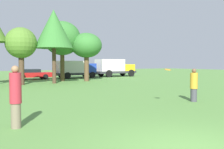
{
  "coord_description": "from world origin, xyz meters",
  "views": [
    {
      "loc": [
        -4.26,
        -3.48,
        1.94
      ],
      "look_at": [
        1.41,
        5.52,
        1.44
      ],
      "focal_mm": 38.99,
      "sensor_mm": 36.0,
      "label": 1
    }
  ],
  "objects_px": {
    "tree_3": "(21,44)",
    "tree_6": "(86,46)",
    "delivery_truck_blue": "(75,69)",
    "frisbee": "(168,70)",
    "tree_4": "(54,29)",
    "tree_5": "(62,39)",
    "parked_car_red": "(31,74)",
    "person_catcher": "(194,85)",
    "delivery_truck_yellow": "(114,67)",
    "person_thrower": "(16,97)"
  },
  "relations": [
    {
      "from": "person_catcher",
      "to": "tree_5",
      "type": "bearing_deg",
      "value": -91.23
    },
    {
      "from": "person_thrower",
      "to": "tree_3",
      "type": "relative_size",
      "value": 0.37
    },
    {
      "from": "frisbee",
      "to": "delivery_truck_yellow",
      "type": "bearing_deg",
      "value": 63.48
    },
    {
      "from": "person_thrower",
      "to": "tree_3",
      "type": "height_order",
      "value": "tree_3"
    },
    {
      "from": "person_catcher",
      "to": "delivery_truck_blue",
      "type": "relative_size",
      "value": 0.31
    },
    {
      "from": "tree_6",
      "to": "parked_car_red",
      "type": "distance_m",
      "value": 7.99
    },
    {
      "from": "frisbee",
      "to": "tree_3",
      "type": "relative_size",
      "value": 0.06
    },
    {
      "from": "person_catcher",
      "to": "delivery_truck_yellow",
      "type": "distance_m",
      "value": 22.8
    },
    {
      "from": "tree_5",
      "to": "delivery_truck_blue",
      "type": "bearing_deg",
      "value": 52.43
    },
    {
      "from": "frisbee",
      "to": "person_catcher",
      "type": "bearing_deg",
      "value": -0.09
    },
    {
      "from": "tree_5",
      "to": "frisbee",
      "type": "bearing_deg",
      "value": -94.09
    },
    {
      "from": "person_catcher",
      "to": "delivery_truck_blue",
      "type": "height_order",
      "value": "delivery_truck_blue"
    },
    {
      "from": "person_catcher",
      "to": "delivery_truck_yellow",
      "type": "bearing_deg",
      "value": -115.81
    },
    {
      "from": "tree_6",
      "to": "delivery_truck_blue",
      "type": "relative_size",
      "value": 0.94
    },
    {
      "from": "tree_3",
      "to": "delivery_truck_yellow",
      "type": "height_order",
      "value": "tree_3"
    },
    {
      "from": "frisbee",
      "to": "tree_3",
      "type": "xyz_separation_m",
      "value": [
        -3.46,
        14.4,
        2.0
      ]
    },
    {
      "from": "tree_4",
      "to": "delivery_truck_yellow",
      "type": "distance_m",
      "value": 13.46
    },
    {
      "from": "person_thrower",
      "to": "tree_5",
      "type": "distance_m",
      "value": 19.24
    },
    {
      "from": "parked_car_red",
      "to": "tree_6",
      "type": "bearing_deg",
      "value": -52.8
    },
    {
      "from": "person_thrower",
      "to": "person_catcher",
      "type": "xyz_separation_m",
      "value": [
        8.55,
        0.51,
        -0.12
      ]
    },
    {
      "from": "tree_6",
      "to": "parked_car_red",
      "type": "bearing_deg",
      "value": 126.42
    },
    {
      "from": "delivery_truck_blue",
      "to": "delivery_truck_yellow",
      "type": "bearing_deg",
      "value": 2.23
    },
    {
      "from": "frisbee",
      "to": "tree_4",
      "type": "height_order",
      "value": "tree_4"
    },
    {
      "from": "frisbee",
      "to": "delivery_truck_blue",
      "type": "bearing_deg",
      "value": 77.96
    },
    {
      "from": "person_thrower",
      "to": "tree_3",
      "type": "distance_m",
      "value": 15.5
    },
    {
      "from": "delivery_truck_blue",
      "to": "tree_6",
      "type": "bearing_deg",
      "value": -100.19
    },
    {
      "from": "tree_4",
      "to": "tree_6",
      "type": "xyz_separation_m",
      "value": [
        3.88,
        0.97,
        -1.36
      ]
    },
    {
      "from": "person_catcher",
      "to": "tree_3",
      "type": "distance_m",
      "value": 15.6
    },
    {
      "from": "tree_3",
      "to": "tree_5",
      "type": "height_order",
      "value": "tree_5"
    },
    {
      "from": "person_thrower",
      "to": "tree_6",
      "type": "distance_m",
      "value": 18.95
    },
    {
      "from": "tree_4",
      "to": "parked_car_red",
      "type": "xyz_separation_m",
      "value": [
        -0.5,
        6.89,
        -4.46
      ]
    },
    {
      "from": "tree_4",
      "to": "parked_car_red",
      "type": "height_order",
      "value": "tree_4"
    },
    {
      "from": "delivery_truck_blue",
      "to": "tree_3",
      "type": "bearing_deg",
      "value": -139.8
    },
    {
      "from": "tree_3",
      "to": "parked_car_red",
      "type": "bearing_deg",
      "value": 70.15
    },
    {
      "from": "tree_3",
      "to": "frisbee",
      "type": "bearing_deg",
      "value": -76.5
    },
    {
      "from": "tree_4",
      "to": "tree_6",
      "type": "bearing_deg",
      "value": 13.98
    },
    {
      "from": "tree_3",
      "to": "tree_6",
      "type": "distance_m",
      "value": 6.88
    },
    {
      "from": "person_thrower",
      "to": "tree_5",
      "type": "relative_size",
      "value": 0.29
    },
    {
      "from": "tree_5",
      "to": "delivery_truck_yellow",
      "type": "relative_size",
      "value": 1.06
    },
    {
      "from": "tree_4",
      "to": "delivery_truck_yellow",
      "type": "relative_size",
      "value": 1.16
    },
    {
      "from": "tree_6",
      "to": "parked_car_red",
      "type": "relative_size",
      "value": 1.12
    },
    {
      "from": "tree_5",
      "to": "delivery_truck_blue",
      "type": "height_order",
      "value": "tree_5"
    },
    {
      "from": "tree_4",
      "to": "tree_5",
      "type": "height_order",
      "value": "tree_4"
    },
    {
      "from": "delivery_truck_blue",
      "to": "frisbee",
      "type": "bearing_deg",
      "value": -101.26
    },
    {
      "from": "tree_3",
      "to": "parked_car_red",
      "type": "relative_size",
      "value": 1.11
    },
    {
      "from": "tree_3",
      "to": "tree_6",
      "type": "height_order",
      "value": "tree_6"
    },
    {
      "from": "person_thrower",
      "to": "frisbee",
      "type": "xyz_separation_m",
      "value": [
        6.73,
        0.51,
        0.69
      ]
    },
    {
      "from": "tree_6",
      "to": "parked_car_red",
      "type": "xyz_separation_m",
      "value": [
        -4.37,
        5.92,
        -3.11
      ]
    },
    {
      "from": "frisbee",
      "to": "tree_3",
      "type": "height_order",
      "value": "tree_3"
    },
    {
      "from": "person_catcher",
      "to": "parked_car_red",
      "type": "bearing_deg",
      "value": -85.81
    }
  ]
}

